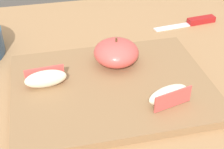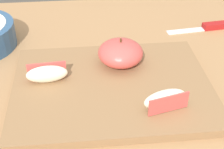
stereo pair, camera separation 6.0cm
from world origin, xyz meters
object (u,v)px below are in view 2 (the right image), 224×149
object	(u,v)px
apple_wedge_back	(47,74)
paring_knife	(212,26)
apple_half_skin_up	(121,53)
cutting_board	(112,87)
apple_wedge_front	(165,99)

from	to	relation	value
apple_wedge_back	paring_knife	bearing A→B (deg)	27.46
apple_half_skin_up	paring_knife	world-z (taller)	apple_half_skin_up
cutting_board	apple_wedge_front	xyz separation A→B (m)	(0.08, -0.07, 0.02)
paring_knife	apple_wedge_back	bearing A→B (deg)	-152.54
cutting_board	apple_wedge_front	bearing A→B (deg)	-42.53
apple_half_skin_up	apple_wedge_back	size ratio (longest dim) A/B	1.15
cutting_board	paring_knife	size ratio (longest dim) A/B	2.20
apple_wedge_front	cutting_board	bearing A→B (deg)	137.47
cutting_board	apple_wedge_front	world-z (taller)	apple_wedge_front
apple_half_skin_up	apple_wedge_back	world-z (taller)	apple_half_skin_up
apple_wedge_back	apple_wedge_front	distance (m)	0.21
apple_wedge_front	paring_knife	bearing A→B (deg)	57.52
paring_knife	cutting_board	bearing A→B (deg)	-140.58
apple_wedge_back	apple_wedge_front	xyz separation A→B (m)	(0.19, -0.09, 0.00)
apple_wedge_back	paring_knife	distance (m)	0.43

